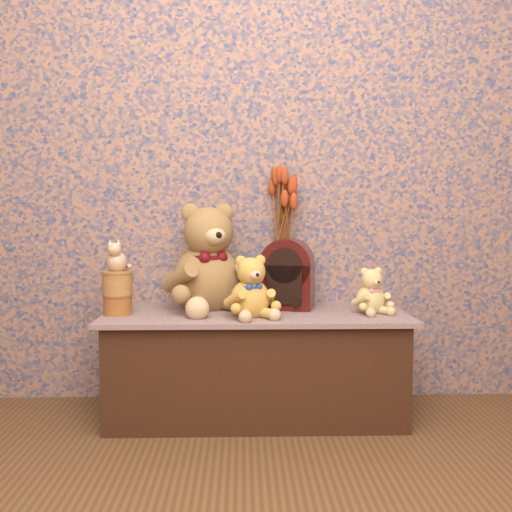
{
  "coord_description": "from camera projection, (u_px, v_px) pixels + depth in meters",
  "views": [
    {
      "loc": [
        -0.06,
        -1.12,
        0.87
      ],
      "look_at": [
        0.0,
        1.2,
        0.69
      ],
      "focal_mm": 39.8,
      "sensor_mm": 36.0,
      "label": 1
    }
  ],
  "objects": [
    {
      "name": "display_shelf",
      "position": [
        256.0,
        364.0,
        2.4
      ],
      "size": [
        1.26,
        0.53,
        0.45
      ],
      "primitive_type": "cube",
      "color": "#36496F",
      "rests_on": "ground"
    },
    {
      "name": "biscuit_tin_lower",
      "position": [
        118.0,
        304.0,
        2.32
      ],
      "size": [
        0.15,
        0.15,
        0.08
      ],
      "primitive_type": "cylinder",
      "rotation": [
        0.0,
        0.0,
        0.39
      ],
      "color": "#AC8C32",
      "rests_on": "display_shelf"
    },
    {
      "name": "ceramic_vase",
      "position": [
        285.0,
        283.0,
        2.58
      ],
      "size": [
        0.14,
        0.14,
        0.19
      ],
      "primitive_type": "cylinder",
      "rotation": [
        0.0,
        0.0,
        -0.31
      ],
      "color": "tan",
      "rests_on": "display_shelf"
    },
    {
      "name": "cathedral_radio",
      "position": [
        287.0,
        274.0,
        2.46
      ],
      "size": [
        0.25,
        0.21,
        0.31
      ],
      "primitive_type": null,
      "rotation": [
        0.0,
        0.0,
        -0.24
      ],
      "color": "#3C0C0B",
      "rests_on": "display_shelf"
    },
    {
      "name": "teddy_medium",
      "position": [
        250.0,
        284.0,
        2.27
      ],
      "size": [
        0.28,
        0.31,
        0.27
      ],
      "primitive_type": null,
      "rotation": [
        0.0,
        0.0,
        0.34
      ],
      "color": "gold",
      "rests_on": "display_shelf"
    },
    {
      "name": "biscuit_tin_upper",
      "position": [
        117.0,
        283.0,
        2.31
      ],
      "size": [
        0.12,
        0.12,
        0.09
      ],
      "primitive_type": "cylinder",
      "rotation": [
        0.0,
        0.0,
        0.0
      ],
      "color": "#D5B45D",
      "rests_on": "biscuit_tin_lower"
    },
    {
      "name": "teddy_small",
      "position": [
        370.0,
        288.0,
        2.36
      ],
      "size": [
        0.21,
        0.23,
        0.2
      ],
      "primitive_type": null,
      "rotation": [
        0.0,
        0.0,
        0.31
      ],
      "color": "#DCBD68",
      "rests_on": "display_shelf"
    },
    {
      "name": "cat_figurine",
      "position": [
        117.0,
        255.0,
        2.31
      ],
      "size": [
        0.1,
        0.11,
        0.13
      ],
      "primitive_type": null,
      "rotation": [
        0.0,
        0.0,
        -0.07
      ],
      "color": "silver",
      "rests_on": "biscuit_tin_upper"
    },
    {
      "name": "dried_stalks",
      "position": [
        285.0,
        211.0,
        2.55
      ],
      "size": [
        0.32,
        0.32,
        0.47
      ],
      "primitive_type": null,
      "rotation": [
        0.0,
        0.0,
        0.4
      ],
      "color": "#B1401C",
      "rests_on": "ceramic_vase"
    },
    {
      "name": "teddy_large",
      "position": [
        207.0,
        253.0,
        2.45
      ],
      "size": [
        0.54,
        0.58,
        0.49
      ],
      "primitive_type": null,
      "rotation": [
        0.0,
        0.0,
        0.4
      ],
      "color": "olive",
      "rests_on": "display_shelf"
    }
  ]
}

